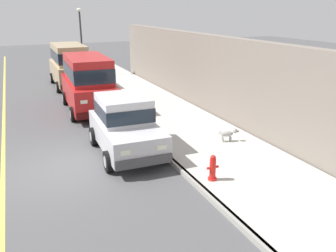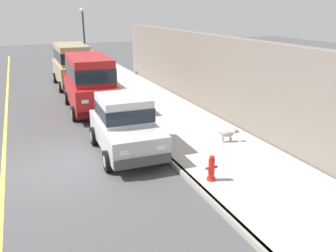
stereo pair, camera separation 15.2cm
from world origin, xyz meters
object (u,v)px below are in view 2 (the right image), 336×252
at_px(car_red_van, 90,81).
at_px(street_lamp, 84,34).
at_px(fire_hydrant, 211,169).
at_px(dog_grey, 229,134).
at_px(car_tan_van, 72,63).
at_px(car_silver_hatchback, 125,124).

bearing_deg(car_red_van, street_lamp, 80.88).
bearing_deg(fire_hydrant, car_red_van, 99.93).
bearing_deg(dog_grey, car_tan_van, 105.81).
relative_size(car_red_van, dog_grey, 6.71).
height_order(car_silver_hatchback, fire_hydrant, car_silver_hatchback).
distance_m(car_silver_hatchback, dog_grey, 3.62).
height_order(car_tan_van, fire_hydrant, car_tan_van).
distance_m(car_silver_hatchback, car_red_van, 5.60).
xyz_separation_m(car_tan_van, fire_hydrant, (1.46, -14.54, -0.92)).
xyz_separation_m(car_red_van, fire_hydrant, (1.53, -8.72, -0.92)).
bearing_deg(car_red_van, car_tan_van, 89.30).
distance_m(car_tan_van, street_lamp, 3.68).
xyz_separation_m(car_silver_hatchback, dog_grey, (3.48, -0.81, -0.55)).
bearing_deg(fire_hydrant, dog_grey, 49.18).
height_order(car_silver_hatchback, dog_grey, car_silver_hatchback).
bearing_deg(dog_grey, car_silver_hatchback, 166.88).
height_order(dog_grey, fire_hydrant, fire_hydrant).
distance_m(car_tan_van, dog_grey, 12.74).
relative_size(car_red_van, street_lamp, 1.12).
bearing_deg(fire_hydrant, car_tan_van, 95.71).
distance_m(car_silver_hatchback, street_lamp, 14.67).
bearing_deg(street_lamp, dog_grey, -82.16).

